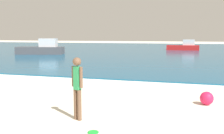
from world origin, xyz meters
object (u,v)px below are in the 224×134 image
Objects in this scene: person_standing at (77,85)px; frisbee at (93,132)px; boat_far at (184,46)px; boat_near at (42,49)px; beach_ball at (207,98)px.

frisbee is at bearing 157.31° from person_standing.
boat_far reaches higher than frisbee.
boat_near is at bearing 38.23° from boat_far.
boat_near is (-13.71, 20.46, -0.25)m from person_standing.
boat_far is at bearing 92.84° from beach_ball.
boat_near reaches higher than frisbee.
frisbee is at bearing 85.63° from boat_far.
boat_near is 1.20× the size of boat_far.
boat_near is 24.72m from beach_ball.
frisbee is (0.72, -0.76, -0.93)m from person_standing.
person_standing is 1.40m from frisbee.
boat_far reaches higher than beach_ball.
beach_ball reaches higher than frisbee.
boat_far is at bearing -154.40° from boat_near.
frisbee is at bearing 108.98° from boat_near.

